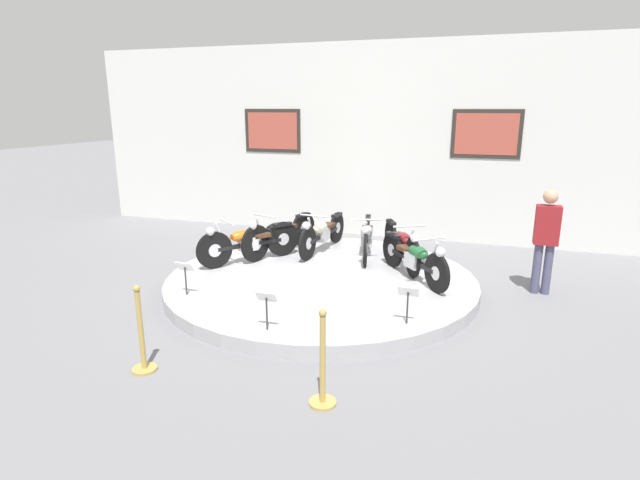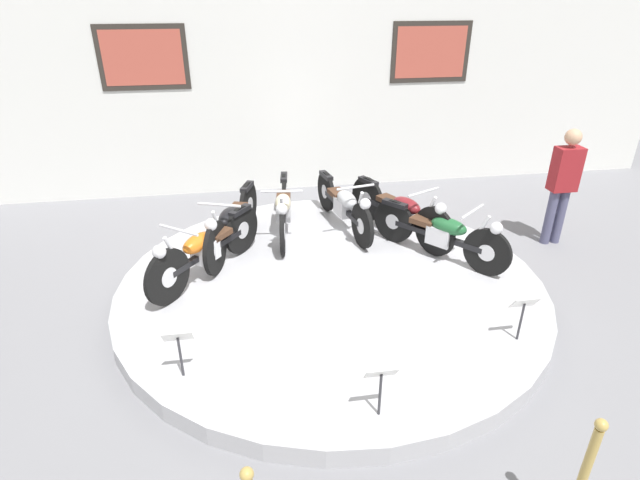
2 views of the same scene
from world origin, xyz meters
The scene contains 13 objects.
ground_plane centered at (0.00, 0.00, 0.00)m, with size 60.00×60.00×0.00m, color slate.
display_platform centered at (0.00, 0.00, 0.10)m, with size 5.05×5.05×0.20m, color #ADADB2.
back_wall centered at (0.00, 3.75, 2.14)m, with size 14.00×0.22×4.27m.
motorcycle_orange centered at (-1.47, 0.30, 0.59)m, with size 1.26×1.62×0.80m.
motorcycle_black centered at (-1.15, 0.98, 0.60)m, with size 0.75×1.93×0.81m.
motorcycle_cream centered at (-0.43, 1.39, 0.58)m, with size 0.54×1.96×0.79m.
motorcycle_silver centered at (0.44, 1.39, 0.57)m, with size 0.57×1.94×0.78m.
motorcycle_maroon centered at (1.16, 0.98, 0.59)m, with size 0.92×1.84×0.81m.
motorcycle_green centered at (1.47, 0.30, 0.57)m, with size 1.28×1.55×0.78m.
info_placard_front_left centered at (-1.63, -1.44, 0.57)m, with size 0.26×0.11×0.51m.
info_placard_front_centre centered at (0.00, -2.18, 0.57)m, with size 0.26×0.11×0.51m.
info_placard_front_right centered at (1.63, -1.44, 0.57)m, with size 0.26×0.11×0.51m.
visitor_standing centered at (3.42, 0.82, 0.95)m, with size 0.36×0.22×1.68m.
Camera 2 is at (-0.96, -5.08, 3.33)m, focal length 28.00 mm.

